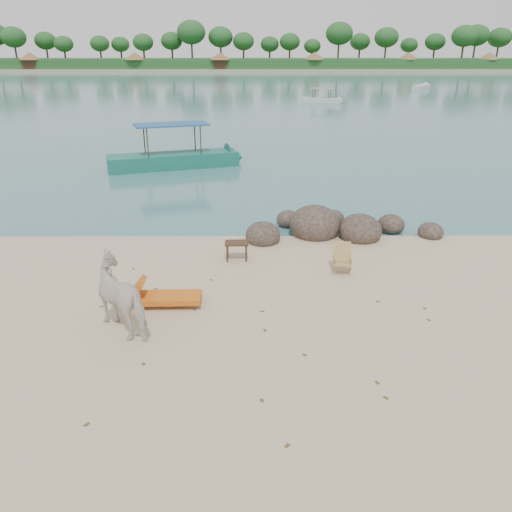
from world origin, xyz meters
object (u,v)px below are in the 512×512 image
(boulders, at_px, (329,228))
(cow, at_px, (125,296))
(side_table, at_px, (237,252))
(boat_near, at_px, (172,131))
(deck_chair, at_px, (343,261))
(lounge_chair, at_px, (168,295))

(boulders, bearing_deg, cow, -131.59)
(side_table, distance_m, boat_near, 12.95)
(boulders, bearing_deg, side_table, -144.07)
(cow, height_order, side_table, cow)
(side_table, distance_m, deck_chair, 3.01)
(boulders, xyz_separation_m, boat_near, (-6.56, 10.21, 1.55))
(side_table, bearing_deg, boulders, 34.53)
(boulders, relative_size, lounge_chair, 3.34)
(lounge_chair, relative_size, boat_near, 0.26)
(side_table, distance_m, lounge_chair, 3.12)
(side_table, bearing_deg, boat_near, 104.95)
(boulders, distance_m, boat_near, 12.23)
(cow, distance_m, boat_near, 16.14)
(boulders, relative_size, boat_near, 0.86)
(lounge_chair, relative_size, deck_chair, 2.36)
(cow, bearing_deg, lounge_chair, -173.91)
(cow, distance_m, lounge_chair, 1.32)
(cow, bearing_deg, boulders, -179.08)
(lounge_chair, height_order, deck_chair, deck_chair)
(lounge_chair, distance_m, boat_near, 15.29)
(boulders, xyz_separation_m, deck_chair, (-0.09, -3.08, 0.17))
(side_table, bearing_deg, cow, -122.56)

